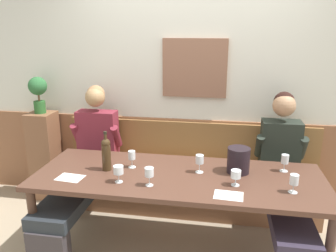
{
  "coord_description": "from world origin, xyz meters",
  "views": [
    {
      "loc": [
        0.35,
        -2.43,
        1.9
      ],
      "look_at": [
        -0.14,
        0.43,
        1.05
      ],
      "focal_mm": 35.87,
      "sensor_mm": 36.0,
      "label": 1
    }
  ],
  "objects": [
    {
      "name": "wine_bottle_amber_mid",
      "position": [
        -0.61,
        0.1,
        0.89
      ],
      "size": [
        0.08,
        0.08,
        0.34
      ],
      "color": "#3A2916",
      "rests_on": "dining_table"
    },
    {
      "name": "wood_wainscot_panel",
      "position": [
        0.0,
        1.04,
        0.48
      ],
      "size": [
        6.8,
        0.03,
        0.96
      ],
      "primitive_type": "cube",
      "color": "brown",
      "rests_on": "ground"
    },
    {
      "name": "wine_glass_by_bottle",
      "position": [
        -0.44,
        -0.12,
        0.84
      ],
      "size": [
        0.08,
        0.08,
        0.14
      ],
      "color": "silver",
      "rests_on": "dining_table"
    },
    {
      "name": "ice_bucket",
      "position": [
        0.49,
        0.24,
        0.84
      ],
      "size": [
        0.19,
        0.19,
        0.22
      ],
      "primitive_type": "cylinder",
      "color": "black",
      "rests_on": "dining_table"
    },
    {
      "name": "tasting_sheet_left_guest",
      "position": [
        -0.86,
        -0.11,
        0.74
      ],
      "size": [
        0.22,
        0.17,
        0.0
      ],
      "primitive_type": "cube",
      "rotation": [
        0.0,
        0.0,
        -0.1
      ],
      "color": "white",
      "rests_on": "dining_table"
    },
    {
      "name": "wine_glass_near_bucket",
      "position": [
        0.17,
        0.18,
        0.85
      ],
      "size": [
        0.07,
        0.07,
        0.15
      ],
      "color": "silver",
      "rests_on": "dining_table"
    },
    {
      "name": "potted_plant",
      "position": [
        -1.64,
        0.86,
        1.26
      ],
      "size": [
        0.2,
        0.2,
        0.4
      ],
      "color": "#285E29",
      "rests_on": "corner_pedestal"
    },
    {
      "name": "wine_glass_left_end",
      "position": [
        0.46,
        -0.02,
        0.82
      ],
      "size": [
        0.08,
        0.08,
        0.13
      ],
      "color": "silver",
      "rests_on": "dining_table"
    },
    {
      "name": "room_wall_back",
      "position": [
        0.0,
        1.09,
        1.4
      ],
      "size": [
        6.8,
        0.12,
        2.8
      ],
      "color": "silver",
      "rests_on": "ground"
    },
    {
      "name": "person_center_right_seat",
      "position": [
        -0.97,
        0.43,
        0.63
      ],
      "size": [
        0.52,
        1.33,
        1.34
      ],
      "color": "#363134",
      "rests_on": "ground"
    },
    {
      "name": "wine_glass_center_front",
      "position": [
        0.88,
        -0.06,
        0.83
      ],
      "size": [
        0.07,
        0.07,
        0.14
      ],
      "color": "silver",
      "rests_on": "dining_table"
    },
    {
      "name": "dining_table",
      "position": [
        0.0,
        0.1,
        0.66
      ],
      "size": [
        2.39,
        0.88,
        0.74
      ],
      "color": "#503225",
      "rests_on": "ground"
    },
    {
      "name": "tasting_sheet_right_guest",
      "position": [
        0.41,
        -0.19,
        0.74
      ],
      "size": [
        0.22,
        0.16,
        0.0
      ],
      "primitive_type": "cube",
      "rotation": [
        0.0,
        0.0,
        -0.06
      ],
      "color": "white",
      "rests_on": "dining_table"
    },
    {
      "name": "corner_pedestal",
      "position": [
        -1.64,
        0.86,
        0.5
      ],
      "size": [
        0.28,
        0.28,
        1.01
      ],
      "primitive_type": "cube",
      "color": "brown",
      "rests_on": "ground"
    },
    {
      "name": "person_left_seat",
      "position": [
        0.91,
        0.47,
        0.65
      ],
      "size": [
        0.48,
        1.33,
        1.33
      ],
      "color": "#2C2D3E",
      "rests_on": "ground"
    },
    {
      "name": "wall_bench",
      "position": [
        0.0,
        0.83,
        0.28
      ],
      "size": [
        2.69,
        0.42,
        0.94
      ],
      "color": "brown",
      "rests_on": "ground"
    },
    {
      "name": "wine_glass_center_rear",
      "position": [
        0.88,
        0.32,
        0.84
      ],
      "size": [
        0.07,
        0.07,
        0.15
      ],
      "color": "silver",
      "rests_on": "dining_table"
    },
    {
      "name": "wine_glass_mid_left",
      "position": [
        -0.19,
        -0.13,
        0.84
      ],
      "size": [
        0.07,
        0.07,
        0.15
      ],
      "color": "silver",
      "rests_on": "dining_table"
    },
    {
      "name": "wine_glass_mid_right",
      "position": [
        -0.42,
        0.19,
        0.84
      ],
      "size": [
        0.07,
        0.07,
        0.15
      ],
      "color": "silver",
      "rests_on": "dining_table"
    }
  ]
}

